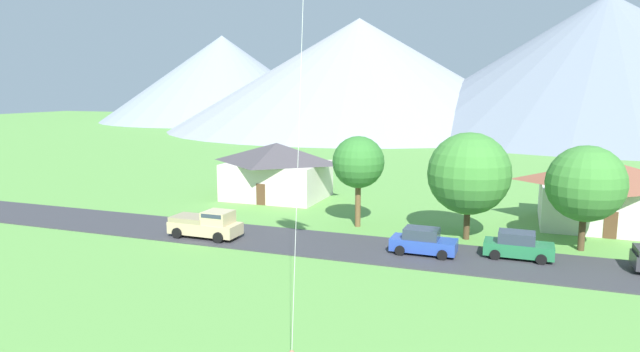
{
  "coord_description": "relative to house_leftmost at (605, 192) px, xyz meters",
  "views": [
    {
      "loc": [
        6.21,
        -6.75,
        10.71
      ],
      "look_at": [
        -1.56,
        14.47,
        7.08
      ],
      "focal_mm": 30.72,
      "sensor_mm": 36.0,
      "label": 1
    }
  ],
  "objects": [
    {
      "name": "road_strip",
      "position": [
        -12.68,
        -12.47,
        -2.67
      ],
      "size": [
        160.0,
        6.23,
        0.08
      ],
      "primitive_type": "cube",
      "color": "#38383D",
      "rests_on": "ground"
    },
    {
      "name": "pickup_truck_sand_east_side",
      "position": [
        -27.33,
        -13.74,
        -1.65
      ],
      "size": [
        5.23,
        2.38,
        1.99
      ],
      "color": "#C6B284",
      "rests_on": "road_strip"
    },
    {
      "name": "tree_near_left",
      "position": [
        -18.06,
        -6.71,
        2.36
      ],
      "size": [
        4.02,
        4.02,
        7.11
      ],
      "color": "brown",
      "rests_on": "ground"
    },
    {
      "name": "tree_center",
      "position": [
        -2.24,
        -7.74,
        1.82
      ],
      "size": [
        5.05,
        5.05,
        7.06
      ],
      "color": "#4C3823",
      "rests_on": "ground"
    },
    {
      "name": "mountain_far_east_ridge",
      "position": [
        -47.53,
        95.19,
        11.74
      ],
      "size": [
        99.94,
        99.94,
        28.89
      ],
      "primitive_type": "cone",
      "color": "#8E939E",
      "rests_on": "ground"
    },
    {
      "name": "mountain_central_ridge",
      "position": [
        11.1,
        97.86,
        13.41
      ],
      "size": [
        105.19,
        105.19,
        32.22
      ],
      "primitive_type": "cone",
      "color": "slate",
      "rests_on": "ground"
    },
    {
      "name": "mountain_west_ridge",
      "position": [
        -101.78,
        117.83,
        11.37
      ],
      "size": [
        80.11,
        80.11,
        28.16
      ],
      "primitive_type": "cone",
      "color": "gray",
      "rests_on": "ground"
    },
    {
      "name": "parked_car_green_west_end",
      "position": [
        -6.2,
        -11.22,
        -1.84
      ],
      "size": [
        4.22,
        2.12,
        1.68
      ],
      "color": "#237042",
      "rests_on": "road_strip"
    },
    {
      "name": "house_left_center",
      "position": [
        -28.73,
        1.52,
        0.12
      ],
      "size": [
        9.92,
        7.92,
        5.46
      ],
      "color": "beige",
      "rests_on": "ground"
    },
    {
      "name": "house_leftmost",
      "position": [
        0.0,
        0.0,
        0.0
      ],
      "size": [
        10.04,
        8.36,
        5.22
      ],
      "color": "silver",
      "rests_on": "ground"
    },
    {
      "name": "tree_right_of_center",
      "position": [
        -9.71,
        -7.55,
        2.06
      ],
      "size": [
        5.83,
        5.83,
        7.69
      ],
      "color": "#4C3823",
      "rests_on": "ground"
    },
    {
      "name": "parked_car_blue_mid_west",
      "position": [
        -12.0,
        -12.37,
        -1.84
      ],
      "size": [
        4.23,
        2.14,
        1.68
      ],
      "color": "#2847A8",
      "rests_on": "road_strip"
    }
  ]
}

